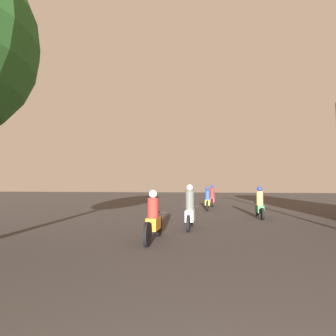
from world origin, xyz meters
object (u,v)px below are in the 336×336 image
(motorcycle_white, at_px, (190,211))
(motorcycle_red, at_px, (212,198))
(motorcycle_green, at_px, (260,205))
(motorcycle_yellow, at_px, (208,201))
(motorcycle_orange, at_px, (153,220))

(motorcycle_white, distance_m, motorcycle_red, 10.83)
(motorcycle_white, height_order, motorcycle_green, motorcycle_white)
(motorcycle_red, bearing_deg, motorcycle_white, -103.86)
(motorcycle_green, bearing_deg, motorcycle_red, 101.23)
(motorcycle_white, xyz_separation_m, motorcycle_yellow, (0.46, 7.60, -0.04))
(motorcycle_yellow, bearing_deg, motorcycle_white, -92.94)
(motorcycle_orange, height_order, motorcycle_white, motorcycle_white)
(motorcycle_orange, height_order, motorcycle_red, motorcycle_red)
(motorcycle_green, xyz_separation_m, motorcycle_red, (-2.36, 7.00, 0.04))
(motorcycle_white, bearing_deg, motorcycle_yellow, 92.93)
(motorcycle_orange, distance_m, motorcycle_green, 7.29)
(motorcycle_orange, relative_size, motorcycle_red, 0.99)
(motorcycle_orange, height_order, motorcycle_green, motorcycle_green)
(motorcycle_white, distance_m, motorcycle_green, 4.91)
(motorcycle_orange, height_order, motorcycle_yellow, motorcycle_yellow)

